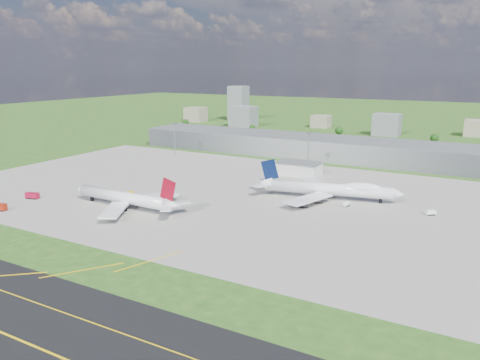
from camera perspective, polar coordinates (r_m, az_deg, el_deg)
The scene contains 23 objects.
ground at distance 353.23m, azimuth 8.75°, elevation 2.39°, with size 1400.00×1400.00×0.00m, color #284C17.
apron at distance 250.90m, azimuth 2.09°, elevation -2.06°, with size 360.00×190.00×0.08m, color gray.
terminal at distance 365.79m, azimuth 9.61°, elevation 3.94°, with size 300.00×42.00×15.00m, color gray.
ops_building at distance 303.16m, azimuth 7.24°, elevation 1.36°, with size 26.00×16.00×8.00m, color silver.
mast_west at distance 367.28m, azimuth -7.99°, elevation 5.65°, with size 3.50×2.00×25.90m.
mast_center at distance 314.38m, azimuth 8.34°, elevation 4.30°, with size 3.50×2.00×25.90m.
airliner_red_twin at distance 236.44m, azimuth -13.69°, elevation -2.20°, with size 67.64×52.78×18.58m.
airliner_blue_quad at distance 249.21m, azimuth 10.99°, elevation -1.11°, with size 75.69×58.58×19.89m.
fire_truck at distance 269.92m, azimuth -23.99°, elevation -1.78°, with size 7.65×4.43×3.23m.
crash_tender at distance 254.83m, azimuth -27.24°, elevation -2.97°, with size 7.03×3.96×3.45m.
tug_yellow at distance 261.40m, azimuth -13.24°, elevation -1.57°, with size 4.21×3.71×1.81m.
van_white_near at distance 239.66m, azimuth 12.86°, elevation -2.88°, with size 2.70×4.70×2.30m.
van_white_far at distance 237.30m, azimuth 22.22°, elevation -3.72°, with size 4.95×4.51×2.40m.
bldg_far_w at distance 603.30m, azimuth -5.43°, elevation 7.96°, with size 24.00×20.00×18.00m, color gray.
bldg_w at distance 544.40m, azimuth 0.41°, elevation 7.73°, with size 28.00×22.00×24.00m, color slate.
bldg_cw at distance 549.16m, azimuth 9.84°, elevation 7.06°, with size 20.00×18.00×14.00m, color gray.
bldg_c at distance 498.84m, azimuth 17.45°, elevation 6.46°, with size 26.00×20.00×22.00m, color slate.
bldg_ce at distance 529.35m, azimuth 26.86°, elevation 5.67°, with size 22.00×24.00×16.00m, color gray.
bldg_tall_w at distance 615.10m, azimuth -0.20°, elevation 9.35°, with size 22.00×20.00×44.00m, color slate.
tree_far_w at distance 551.55m, azimuth -6.63°, elevation 7.01°, with size 7.20×7.20×8.80m.
tree_w at distance 500.52m, azimuth 1.51°, elevation 6.39°, with size 6.75×6.75×8.25m.
tree_c at distance 480.35m, azimuth 11.97°, elevation 5.91°, with size 8.10×8.10×9.90m.
tree_e at distance 457.53m, azimuth 22.63°, elevation 4.75°, with size 7.65×7.65×9.35m.
Camera 1 is at (118.92, -175.62, 67.81)m, focal length 35.00 mm.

